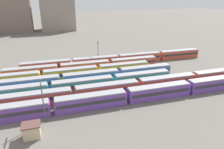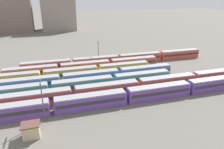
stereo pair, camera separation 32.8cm
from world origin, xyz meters
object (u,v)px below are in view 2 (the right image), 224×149
at_px(train_track_6, 119,60).
at_px(signal_hut, 31,130).
at_px(train_track_1, 167,82).
at_px(train_track_4, 71,73).
at_px(catenary_pole_1, 98,51).
at_px(train_track_5, 86,67).
at_px(train_track_0, 126,96).
at_px(train_track_2, 83,85).
at_px(train_track_3, 91,77).
at_px(catenary_pole_0, 42,99).

height_order(train_track_6, signal_hut, train_track_6).
distance_m(train_track_1, train_track_4, 31.39).
bearing_deg(catenary_pole_1, train_track_5, -128.59).
xyz_separation_m(train_track_0, train_track_1, (15.12, 5.20, 0.00)).
height_order(train_track_2, catenary_pole_1, catenary_pole_1).
distance_m(train_track_1, train_track_5, 29.85).
xyz_separation_m(train_track_2, train_track_6, (17.92, 20.80, 0.00)).
distance_m(train_track_3, catenary_pole_0, 23.56).
height_order(train_track_2, catenary_pole_0, catenary_pole_0).
relative_size(train_track_5, catenary_pole_1, 6.01).
distance_m(train_track_4, catenary_pole_1, 18.88).
xyz_separation_m(train_track_5, signal_hut, (-16.79, -33.82, -0.35)).
relative_size(train_track_4, train_track_6, 0.75).
relative_size(train_track_1, train_track_2, 1.68).
xyz_separation_m(train_track_0, train_track_3, (-6.23, 15.60, -0.00)).
relative_size(train_track_0, signal_hut, 20.75).
height_order(train_track_2, train_track_4, same).
distance_m(train_track_0, train_track_1, 15.99).
relative_size(train_track_4, train_track_5, 1.00).
height_order(train_track_0, train_track_2, same).
relative_size(catenary_pole_0, signal_hut, 2.82).
bearing_deg(train_track_2, train_track_4, 102.73).
distance_m(train_track_6, catenary_pole_0, 44.60).
height_order(train_track_4, train_track_5, same).
xyz_separation_m(train_track_1, catenary_pole_0, (-35.67, -7.93, 3.73)).
height_order(train_track_2, train_track_3, same).
bearing_deg(train_track_3, train_track_5, 90.38).
relative_size(train_track_1, train_track_4, 1.68).
bearing_deg(train_track_0, signal_hut, -161.28).
bearing_deg(train_track_0, train_track_6, 75.36).
xyz_separation_m(train_track_3, train_track_5, (-0.07, 10.40, 0.00)).
bearing_deg(train_track_5, train_track_2, -102.54).
height_order(train_track_2, train_track_6, same).
distance_m(train_track_5, train_track_6, 15.36).
height_order(train_track_0, train_track_5, same).
xyz_separation_m(train_track_6, signal_hut, (-31.24, -39.02, -0.35)).
bearing_deg(train_track_6, catenary_pole_1, 156.83).
bearing_deg(train_track_3, signal_hut, -125.75).
height_order(train_track_3, train_track_5, same).
xyz_separation_m(train_track_5, catenary_pole_0, (-14.26, -28.73, 3.73)).
relative_size(train_track_0, train_track_3, 1.34).
bearing_deg(signal_hut, train_track_1, 18.82).
xyz_separation_m(train_track_0, catenary_pole_1, (0.47, 34.49, 3.27)).
bearing_deg(signal_hut, train_track_4, 69.02).
bearing_deg(train_track_6, train_track_4, -152.84).
height_order(train_track_1, train_track_3, same).
height_order(catenary_pole_1, signal_hut, catenary_pole_1).
bearing_deg(catenary_pole_1, train_track_2, -113.04).
bearing_deg(catenary_pole_1, train_track_4, -132.61).
bearing_deg(signal_hut, catenary_pole_1, 60.88).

